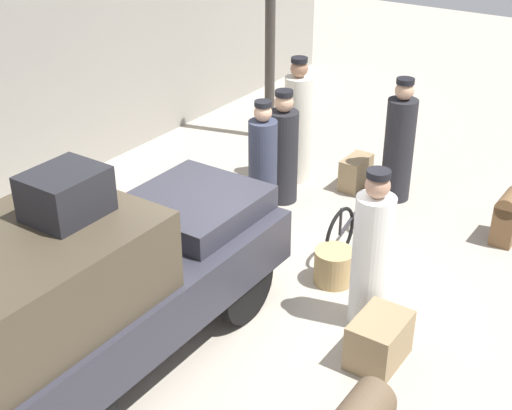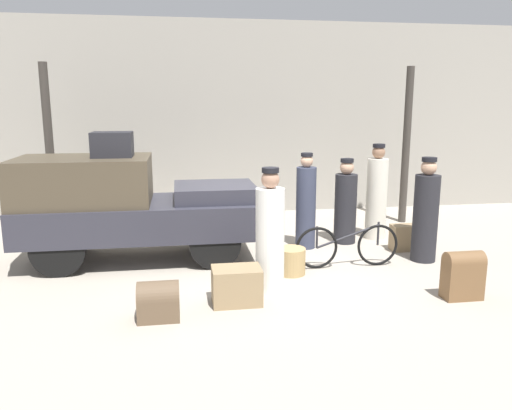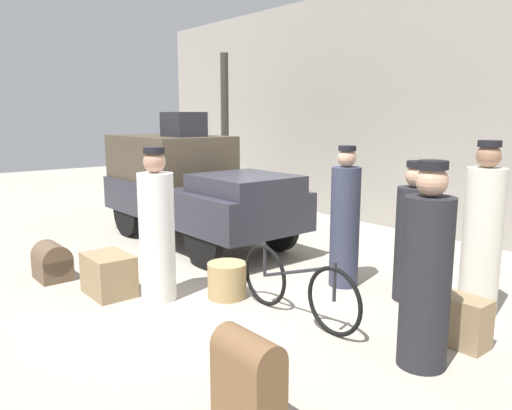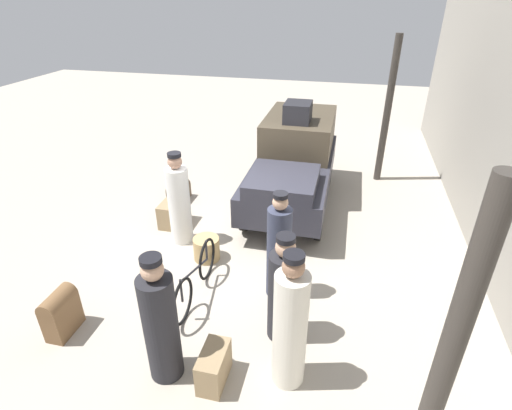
{
  "view_description": "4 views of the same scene",
  "coord_description": "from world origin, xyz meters",
  "px_view_note": "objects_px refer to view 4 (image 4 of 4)",
  "views": [
    {
      "loc": [
        -5.57,
        -3.73,
        4.63
      ],
      "look_at": [
        0.2,
        0.2,
        0.95
      ],
      "focal_mm": 50.0,
      "sensor_mm": 36.0,
      "label": 1
    },
    {
      "loc": [
        -1.06,
        -7.84,
        2.62
      ],
      "look_at": [
        0.2,
        0.2,
        0.95
      ],
      "focal_mm": 35.0,
      "sensor_mm": 36.0,
      "label": 2
    },
    {
      "loc": [
        5.15,
        -3.89,
        2.11
      ],
      "look_at": [
        0.2,
        0.2,
        0.95
      ],
      "focal_mm": 35.0,
      "sensor_mm": 36.0,
      "label": 3
    },
    {
      "loc": [
        6.03,
        1.59,
        4.23
      ],
      "look_at": [
        0.2,
        0.2,
        0.95
      ],
      "focal_mm": 28.0,
      "sensor_mm": 36.0,
      "label": 4
    }
  ],
  "objects_px": {
    "conductor_in_dark_uniform": "(161,324)",
    "suitcase_tan_flat": "(214,367)",
    "bicycle": "(196,278)",
    "suitcase_black_upright": "(61,312)",
    "truck": "(294,160)",
    "porter_lifting_near_truck": "(179,203)",
    "trunk_on_truck_roof": "(298,112)",
    "wicker_basket": "(207,248)",
    "porter_standing_middle": "(279,250)",
    "porter_with_bicycle": "(290,326)",
    "trunk_barrel_dark": "(179,190)",
    "trunk_umber_medium": "(174,213)",
    "porter_carrying_trunk": "(284,293)"
  },
  "relations": [
    {
      "from": "bicycle",
      "to": "porter_standing_middle",
      "type": "height_order",
      "value": "porter_standing_middle"
    },
    {
      "from": "suitcase_tan_flat",
      "to": "truck",
      "type": "bearing_deg",
      "value": 177.63
    },
    {
      "from": "bicycle",
      "to": "trunk_barrel_dark",
      "type": "height_order",
      "value": "bicycle"
    },
    {
      "from": "trunk_umber_medium",
      "to": "trunk_on_truck_roof",
      "type": "relative_size",
      "value": 1.01
    },
    {
      "from": "porter_with_bicycle",
      "to": "porter_lifting_near_truck",
      "type": "bearing_deg",
      "value": -136.38
    },
    {
      "from": "suitcase_black_upright",
      "to": "trunk_barrel_dark",
      "type": "xyz_separation_m",
      "value": [
        -4.06,
        -0.02,
        -0.13
      ]
    },
    {
      "from": "truck",
      "to": "porter_lifting_near_truck",
      "type": "relative_size",
      "value": 2.2
    },
    {
      "from": "suitcase_tan_flat",
      "to": "porter_lifting_near_truck",
      "type": "bearing_deg",
      "value": -150.64
    },
    {
      "from": "porter_standing_middle",
      "to": "suitcase_tan_flat",
      "type": "distance_m",
      "value": 1.91
    },
    {
      "from": "bicycle",
      "to": "trunk_umber_medium",
      "type": "distance_m",
      "value": 2.3
    },
    {
      "from": "truck",
      "to": "wicker_basket",
      "type": "bearing_deg",
      "value": -23.75
    },
    {
      "from": "trunk_barrel_dark",
      "to": "trunk_on_truck_roof",
      "type": "bearing_deg",
      "value": 106.79
    },
    {
      "from": "porter_with_bicycle",
      "to": "suitcase_tan_flat",
      "type": "height_order",
      "value": "porter_with_bicycle"
    },
    {
      "from": "porter_standing_middle",
      "to": "suitcase_tan_flat",
      "type": "xyz_separation_m",
      "value": [
        1.76,
        -0.45,
        -0.57
      ]
    },
    {
      "from": "porter_with_bicycle",
      "to": "trunk_on_truck_roof",
      "type": "distance_m",
      "value": 5.01
    },
    {
      "from": "bicycle",
      "to": "truck",
      "type": "bearing_deg",
      "value": 165.01
    },
    {
      "from": "bicycle",
      "to": "suitcase_tan_flat",
      "type": "relative_size",
      "value": 3.11
    },
    {
      "from": "suitcase_black_upright",
      "to": "bicycle",
      "type": "bearing_deg",
      "value": 125.7
    },
    {
      "from": "porter_lifting_near_truck",
      "to": "trunk_barrel_dark",
      "type": "distance_m",
      "value": 1.78
    },
    {
      "from": "conductor_in_dark_uniform",
      "to": "bicycle",
      "type": "bearing_deg",
      "value": -174.47
    },
    {
      "from": "trunk_umber_medium",
      "to": "porter_standing_middle",
      "type": "bearing_deg",
      "value": 57.1
    },
    {
      "from": "trunk_umber_medium",
      "to": "suitcase_tan_flat",
      "type": "height_order",
      "value": "trunk_umber_medium"
    },
    {
      "from": "truck",
      "to": "suitcase_tan_flat",
      "type": "distance_m",
      "value": 4.98
    },
    {
      "from": "bicycle",
      "to": "trunk_barrel_dark",
      "type": "distance_m",
      "value": 3.34
    },
    {
      "from": "wicker_basket",
      "to": "truck",
      "type": "bearing_deg",
      "value": 156.25
    },
    {
      "from": "porter_lifting_near_truck",
      "to": "trunk_barrel_dark",
      "type": "height_order",
      "value": "porter_lifting_near_truck"
    },
    {
      "from": "conductor_in_dark_uniform",
      "to": "trunk_on_truck_roof",
      "type": "height_order",
      "value": "trunk_on_truck_roof"
    },
    {
      "from": "trunk_barrel_dark",
      "to": "porter_carrying_trunk",
      "type": "bearing_deg",
      "value": 41.1
    },
    {
      "from": "trunk_barrel_dark",
      "to": "porter_with_bicycle",
      "type": "bearing_deg",
      "value": 37.66
    },
    {
      "from": "conductor_in_dark_uniform",
      "to": "trunk_on_truck_roof",
      "type": "xyz_separation_m",
      "value": [
        -5.1,
        0.82,
        1.16
      ]
    },
    {
      "from": "truck",
      "to": "trunk_on_truck_roof",
      "type": "distance_m",
      "value": 1.01
    },
    {
      "from": "trunk_umber_medium",
      "to": "bicycle",
      "type": "bearing_deg",
      "value": 31.89
    },
    {
      "from": "trunk_barrel_dark",
      "to": "trunk_on_truck_roof",
      "type": "xyz_separation_m",
      "value": [
        -0.75,
        2.5,
        1.73
      ]
    },
    {
      "from": "truck",
      "to": "trunk_on_truck_roof",
      "type": "height_order",
      "value": "trunk_on_truck_roof"
    },
    {
      "from": "porter_carrying_trunk",
      "to": "trunk_umber_medium",
      "type": "height_order",
      "value": "porter_carrying_trunk"
    },
    {
      "from": "bicycle",
      "to": "suitcase_black_upright",
      "type": "height_order",
      "value": "bicycle"
    },
    {
      "from": "suitcase_tan_flat",
      "to": "trunk_barrel_dark",
      "type": "xyz_separation_m",
      "value": [
        -4.33,
        -2.29,
        -0.01
      ]
    },
    {
      "from": "bicycle",
      "to": "porter_with_bicycle",
      "type": "relative_size",
      "value": 0.92
    },
    {
      "from": "porter_with_bicycle",
      "to": "suitcase_black_upright",
      "type": "bearing_deg",
      "value": -90.53
    },
    {
      "from": "conductor_in_dark_uniform",
      "to": "suitcase_tan_flat",
      "type": "bearing_deg",
      "value": 91.36
    },
    {
      "from": "wicker_basket",
      "to": "porter_lifting_near_truck",
      "type": "height_order",
      "value": "porter_lifting_near_truck"
    },
    {
      "from": "suitcase_black_upright",
      "to": "trunk_on_truck_roof",
      "type": "relative_size",
      "value": 1.04
    },
    {
      "from": "wicker_basket",
      "to": "porter_standing_middle",
      "type": "height_order",
      "value": "porter_standing_middle"
    },
    {
      "from": "porter_standing_middle",
      "to": "suitcase_tan_flat",
      "type": "bearing_deg",
      "value": -14.3
    },
    {
      "from": "wicker_basket",
      "to": "trunk_barrel_dark",
      "type": "relative_size",
      "value": 0.9
    },
    {
      "from": "wicker_basket",
      "to": "trunk_on_truck_roof",
      "type": "xyz_separation_m",
      "value": [
        -2.73,
        1.13,
        1.75
      ]
    },
    {
      "from": "trunk_umber_medium",
      "to": "suitcase_tan_flat",
      "type": "bearing_deg",
      "value": 30.54
    },
    {
      "from": "truck",
      "to": "bicycle",
      "type": "bearing_deg",
      "value": -14.99
    },
    {
      "from": "porter_standing_middle",
      "to": "suitcase_black_upright",
      "type": "bearing_deg",
      "value": -61.35
    },
    {
      "from": "porter_lifting_near_truck",
      "to": "suitcase_tan_flat",
      "type": "relative_size",
      "value": 3.2
    }
  ]
}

